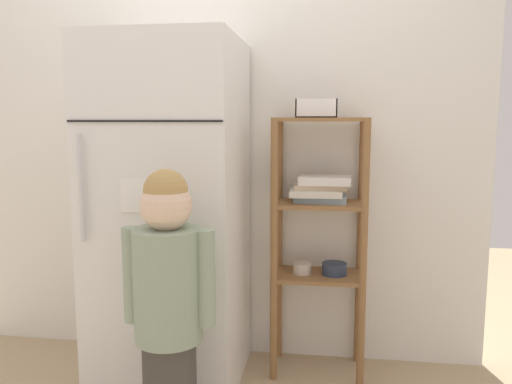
{
  "coord_description": "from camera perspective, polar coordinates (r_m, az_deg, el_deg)",
  "views": [
    {
      "loc": [
        0.58,
        -2.3,
        1.27
      ],
      "look_at": [
        0.26,
        0.02,
        0.94
      ],
      "focal_mm": 35.93,
      "sensor_mm": 36.0,
      "label": 1
    }
  ],
  "objects": [
    {
      "name": "refrigerator",
      "position": [
        2.47,
        -9.46,
        -2.6
      ],
      "size": [
        0.66,
        0.69,
        1.64
      ],
      "color": "white",
      "rests_on": "ground"
    },
    {
      "name": "fruit_bin",
      "position": [
        2.52,
        6.86,
        9.1
      ],
      "size": [
        0.2,
        0.15,
        0.09
      ],
      "color": "white",
      "rests_on": "pantry_shelf_unit"
    },
    {
      "name": "ground_plane",
      "position": [
        2.69,
        -5.86,
        -20.26
      ],
      "size": [
        6.0,
        6.0,
        0.0
      ],
      "primitive_type": "plane",
      "color": "tan"
    },
    {
      "name": "kitchen_wall_back",
      "position": [
        2.75,
        -4.29,
        3.79
      ],
      "size": [
        2.81,
        0.03,
        2.14
      ],
      "primitive_type": "cube",
      "color": "silver",
      "rests_on": "ground"
    },
    {
      "name": "pantry_shelf_unit",
      "position": [
        2.55,
        7.11,
        -2.96
      ],
      "size": [
        0.46,
        0.29,
        1.28
      ],
      "color": "olive",
      "rests_on": "ground"
    },
    {
      "name": "child_standing",
      "position": [
        1.97,
        -9.65,
        -10.05
      ],
      "size": [
        0.35,
        0.26,
        1.1
      ],
      "color": "#46433D",
      "rests_on": "ground"
    }
  ]
}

